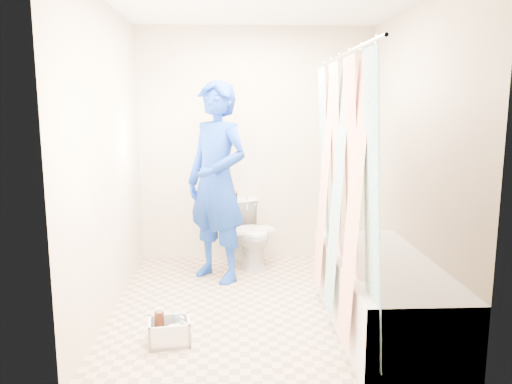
{
  "coord_description": "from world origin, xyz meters",
  "views": [
    {
      "loc": [
        -0.23,
        -3.87,
        1.61
      ],
      "look_at": [
        -0.04,
        0.28,
        0.89
      ],
      "focal_mm": 35.0,
      "sensor_mm": 36.0,
      "label": 1
    }
  ],
  "objects_px": {
    "bathtub": "(381,290)",
    "plumber": "(217,182)",
    "cleaning_caddy": "(171,332)",
    "toilet": "(249,233)"
  },
  "relations": [
    {
      "from": "bathtub",
      "to": "plumber",
      "type": "relative_size",
      "value": 0.95
    },
    {
      "from": "bathtub",
      "to": "cleaning_caddy",
      "type": "relative_size",
      "value": 5.64
    },
    {
      "from": "bathtub",
      "to": "cleaning_caddy",
      "type": "xyz_separation_m",
      "value": [
        -1.52,
        -0.22,
        -0.19
      ]
    },
    {
      "from": "bathtub",
      "to": "cleaning_caddy",
      "type": "height_order",
      "value": "bathtub"
    },
    {
      "from": "plumber",
      "to": "cleaning_caddy",
      "type": "xyz_separation_m",
      "value": [
        -0.28,
        -1.3,
        -0.84
      ]
    },
    {
      "from": "toilet",
      "to": "plumber",
      "type": "height_order",
      "value": "plumber"
    },
    {
      "from": "toilet",
      "to": "cleaning_caddy",
      "type": "xyz_separation_m",
      "value": [
        -0.59,
        -1.7,
        -0.25
      ]
    },
    {
      "from": "toilet",
      "to": "cleaning_caddy",
      "type": "distance_m",
      "value": 1.81
    },
    {
      "from": "toilet",
      "to": "cleaning_caddy",
      "type": "bearing_deg",
      "value": -129.86
    },
    {
      "from": "toilet",
      "to": "cleaning_caddy",
      "type": "relative_size",
      "value": 2.13
    }
  ]
}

